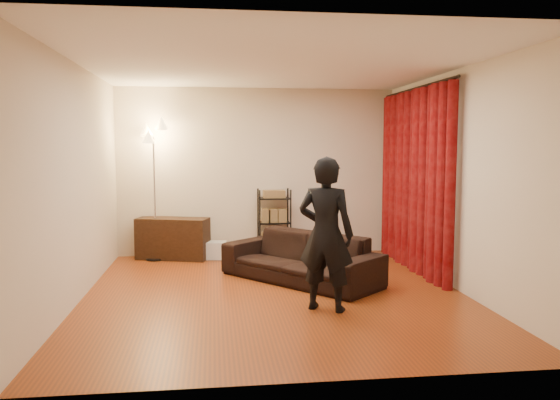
{
  "coord_description": "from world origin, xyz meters",
  "views": [
    {
      "loc": [
        -0.72,
        -6.37,
        1.76
      ],
      "look_at": [
        0.1,
        0.3,
        1.1
      ],
      "focal_mm": 35.0,
      "sensor_mm": 36.0,
      "label": 1
    }
  ],
  "objects": [
    {
      "name": "sofa",
      "position": [
        0.4,
        0.56,
        0.31
      ],
      "size": [
        2.05,
        2.17,
        0.63
      ],
      "primitive_type": "imported",
      "rotation": [
        0.0,
        0.0,
        -0.85
      ],
      "color": "black",
      "rests_on": "ground"
    },
    {
      "name": "media_cabinet",
      "position": [
        -1.36,
        2.23,
        0.32
      ],
      "size": [
        1.18,
        0.71,
        0.65
      ],
      "primitive_type": "cube",
      "rotation": [
        0.0,
        0.0,
        -0.29
      ],
      "color": "black",
      "rests_on": "ground"
    },
    {
      "name": "ceiling",
      "position": [
        0.0,
        0.0,
        2.7
      ],
      "size": [
        5.0,
        5.0,
        0.0
      ],
      "primitive_type": "plane",
      "rotation": [
        3.14,
        0.0,
        0.0
      ],
      "color": "white",
      "rests_on": "ground"
    },
    {
      "name": "wire_shelf",
      "position": [
        0.25,
        2.28,
        0.54
      ],
      "size": [
        0.57,
        0.48,
        1.08
      ],
      "primitive_type": null,
      "rotation": [
        0.0,
        0.0,
        -0.31
      ],
      "color": "black",
      "rests_on": "ground"
    },
    {
      "name": "wall_front",
      "position": [
        0.0,
        -2.5,
        1.35
      ],
      "size": [
        5.0,
        0.0,
        5.0
      ],
      "primitive_type": "plane",
      "rotation": [
        -1.57,
        0.0,
        0.0
      ],
      "color": "beige",
      "rests_on": "ground"
    },
    {
      "name": "floor_lamp",
      "position": [
        -1.62,
        2.19,
        1.06
      ],
      "size": [
        0.51,
        0.51,
        2.13
      ],
      "primitive_type": null,
      "rotation": [
        0.0,
        0.0,
        -0.43
      ],
      "color": "silver",
      "rests_on": "ground"
    },
    {
      "name": "person",
      "position": [
        0.47,
        -0.71,
        0.83
      ],
      "size": [
        0.72,
        0.63,
        1.66
      ],
      "primitive_type": "imported",
      "rotation": [
        0.0,
        0.0,
        2.66
      ],
      "color": "black",
      "rests_on": "ground"
    },
    {
      "name": "floor",
      "position": [
        0.0,
        0.0,
        0.0
      ],
      "size": [
        5.0,
        5.0,
        0.0
      ],
      "primitive_type": "plane",
      "color": "#80350E",
      "rests_on": "ground"
    },
    {
      "name": "wall_back",
      "position": [
        0.0,
        2.5,
        1.35
      ],
      "size": [
        5.0,
        0.0,
        5.0
      ],
      "primitive_type": "plane",
      "rotation": [
        1.57,
        0.0,
        0.0
      ],
      "color": "beige",
      "rests_on": "ground"
    },
    {
      "name": "wall_left",
      "position": [
        -2.25,
        0.0,
        1.35
      ],
      "size": [
        0.0,
        5.0,
        5.0
      ],
      "primitive_type": "plane",
      "rotation": [
        1.57,
        0.0,
        1.57
      ],
      "color": "beige",
      "rests_on": "ground"
    },
    {
      "name": "curtain",
      "position": [
        2.13,
        1.12,
        1.28
      ],
      "size": [
        0.22,
        2.65,
        2.55
      ],
      "primitive_type": null,
      "color": "maroon",
      "rests_on": "ground"
    },
    {
      "name": "wall_right",
      "position": [
        2.25,
        0.0,
        1.35
      ],
      "size": [
        0.0,
        5.0,
        5.0
      ],
      "primitive_type": "plane",
      "rotation": [
        1.57,
        0.0,
        -1.57
      ],
      "color": "beige",
      "rests_on": "ground"
    },
    {
      "name": "storage_boxes",
      "position": [
        -0.7,
        2.14,
        0.14
      ],
      "size": [
        0.36,
        0.31,
        0.28
      ],
      "primitive_type": null,
      "rotation": [
        0.0,
        0.0,
        -0.12
      ],
      "color": "beige",
      "rests_on": "ground"
    },
    {
      "name": "curtain_rod",
      "position": [
        2.15,
        1.12,
        2.58
      ],
      "size": [
        0.04,
        2.65,
        0.04
      ],
      "primitive_type": "cylinder",
      "rotation": [
        1.57,
        0.0,
        0.0
      ],
      "color": "black",
      "rests_on": "wall_right"
    }
  ]
}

